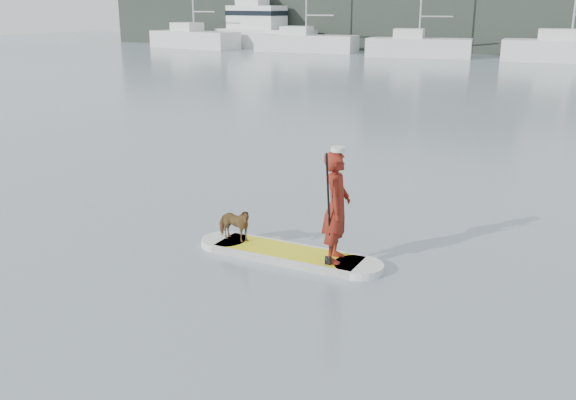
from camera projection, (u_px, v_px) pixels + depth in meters
The scene contains 12 objects.
ground at pixel (70, 320), 8.55m from camera, with size 140.00×140.00×0.00m, color slate.
paddleboard at pixel (288, 254), 10.64m from camera, with size 3.30×0.86×0.12m.
paddler at pixel (336, 207), 10.00m from camera, with size 0.65×0.42×1.77m, color maroon.
white_cap at pixel (338, 149), 9.73m from camera, with size 0.22×0.22×0.07m, color silver.
dog at pixel (234, 224), 10.99m from camera, with size 0.32×0.71×0.60m, color brown.
paddle at pixel (329, 224), 9.85m from camera, with size 0.10×0.30×2.00m.
sailboat_a at pixel (194, 38), 60.73m from camera, with size 9.41×4.01×13.23m.
sailboat_b at pixel (305, 41), 55.89m from camera, with size 9.09×3.51×13.18m.
sailboat_c at pixel (418, 46), 50.41m from camera, with size 8.43×4.22×11.57m.
sailboat_d at pixel (569, 48), 46.11m from camera, with size 9.50×3.78×13.64m.
motor_yacht_b at pixel (261, 29), 60.42m from camera, with size 10.01×4.37×6.40m.
shore_mass at pixel (563, 17), 52.18m from camera, with size 90.00×6.00×6.00m, color #202822.
Camera 1 is at (6.23, -5.37, 4.04)m, focal length 40.00 mm.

